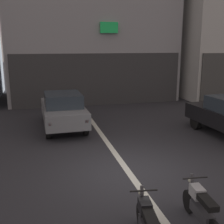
% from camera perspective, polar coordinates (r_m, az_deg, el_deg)
% --- Properties ---
extents(ground_plane, '(120.00, 120.00, 0.00)m').
position_cam_1_polar(ground_plane, '(8.69, 3.40, -12.03)').
color(ground_plane, '#2B2B30').
extents(lane_centre_line, '(0.20, 18.00, 0.01)m').
position_cam_1_polar(lane_centre_line, '(14.17, -4.04, -1.86)').
color(lane_centre_line, silver).
rests_on(lane_centre_line, ground).
extents(building_mid_block, '(10.98, 7.27, 10.62)m').
position_cam_1_polar(building_mid_block, '(21.15, -4.77, 17.61)').
color(building_mid_block, '#9E9EA3').
rests_on(building_mid_block, ground).
extents(building_far_right, '(9.65, 9.88, 12.23)m').
position_cam_1_polar(building_far_right, '(25.48, 21.52, 17.87)').
color(building_far_right, silver).
rests_on(building_far_right, ground).
extents(car_grey_crossing_near, '(1.85, 4.14, 1.64)m').
position_cam_1_polar(car_grey_crossing_near, '(12.93, -9.80, 0.51)').
color(car_grey_crossing_near, black).
rests_on(car_grey_crossing_near, ground).
extents(motorcycle_black_row_leftmost, '(0.55, 1.66, 0.98)m').
position_cam_1_polar(motorcycle_black_row_leftmost, '(5.76, 7.00, -21.31)').
color(motorcycle_black_row_leftmost, black).
rests_on(motorcycle_black_row_leftmost, ground).
extents(motorcycle_silver_row_left_mid, '(0.55, 1.67, 0.98)m').
position_cam_1_polar(motorcycle_silver_row_left_mid, '(6.44, 17.35, -17.77)').
color(motorcycle_silver_row_left_mid, black).
rests_on(motorcycle_silver_row_left_mid, ground).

